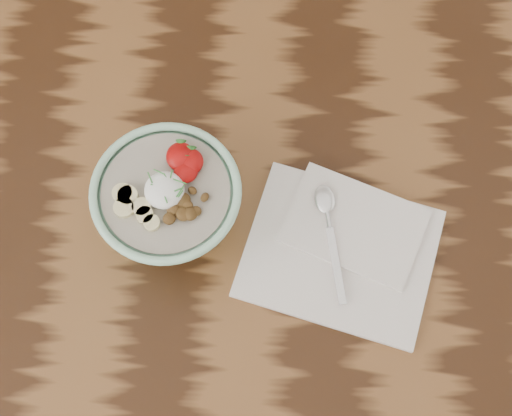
% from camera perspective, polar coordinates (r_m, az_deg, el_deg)
% --- Properties ---
extents(table, '(1.60, 0.90, 0.75)m').
position_cam_1_polar(table, '(1.04, -6.41, -5.36)').
color(table, black).
rests_on(table, ground).
extents(breakfast_bowl, '(0.19, 0.19, 0.12)m').
position_cam_1_polar(breakfast_bowl, '(0.90, -6.96, 0.46)').
color(breakfast_bowl, '#9FD6B5').
rests_on(breakfast_bowl, table).
extents(napkin, '(0.28, 0.25, 0.01)m').
position_cam_1_polar(napkin, '(0.95, 6.95, -3.15)').
color(napkin, silver).
rests_on(napkin, table).
extents(spoon, '(0.05, 0.16, 0.01)m').
position_cam_1_polar(spoon, '(0.94, 5.74, -0.59)').
color(spoon, silver).
rests_on(spoon, napkin).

